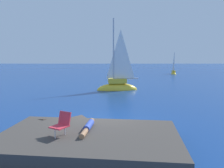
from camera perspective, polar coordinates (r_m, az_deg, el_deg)
The scene contains 8 objects.
ground_plane at distance 11.11m, azimuth -2.82°, elevation -9.56°, with size 160.00×160.00×0.00m, color navy.
shore_ledge at distance 8.26m, azimuth -5.72°, elevation -13.75°, with size 6.18×3.83×0.50m, color #423D38.
boulder_seaward at distance 10.61m, azimuth -8.07°, elevation -10.45°, with size 1.08×0.87×0.60m, color #473E37.
boulder_inland at distance 10.96m, azimuth -16.12°, elevation -10.08°, with size 1.35×1.08×0.74m, color #463B33.
sailboat_near at distance 21.28m, azimuth 1.38°, elevation -0.46°, with size 3.92×1.82×7.13m.
sailboat_far at distance 40.99m, azimuth 15.00°, elevation 2.70°, with size 0.75×2.18×4.02m.
person_sunbather at distance 8.51m, azimuth -5.96°, elevation -10.50°, with size 0.37×1.76×0.25m.
beach_chair at distance 7.95m, azimuth -12.34°, elevation -9.44°, with size 0.71×0.76×0.80m.
Camera 1 is at (0.63, -10.63, 3.18)m, focal length 36.88 mm.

